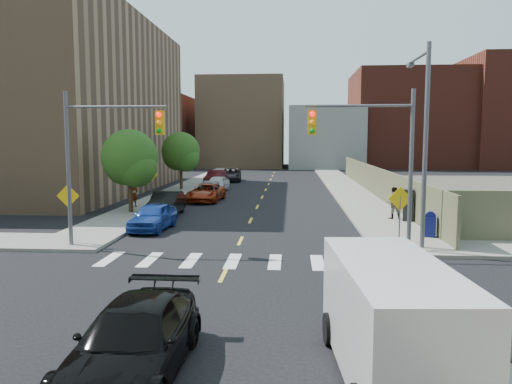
# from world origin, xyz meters

# --- Properties ---
(ground) EXTENTS (160.00, 160.00, 0.00)m
(ground) POSITION_xyz_m (0.00, 0.00, 0.00)
(ground) COLOR black
(ground) RESTS_ON ground
(sidewalk_nw) EXTENTS (3.50, 73.00, 0.15)m
(sidewalk_nw) POSITION_xyz_m (-7.75, 41.50, 0.07)
(sidewalk_nw) COLOR gray
(sidewalk_nw) RESTS_ON ground
(sidewalk_ne) EXTENTS (3.50, 73.00, 0.15)m
(sidewalk_ne) POSITION_xyz_m (7.75, 41.50, 0.07)
(sidewalk_ne) COLOR gray
(sidewalk_ne) RESTS_ON ground
(fence_north) EXTENTS (0.12, 44.00, 2.50)m
(fence_north) POSITION_xyz_m (9.60, 28.00, 1.25)
(fence_north) COLOR #6D6D4C
(fence_north) RESTS_ON ground
(building_nw) EXTENTS (22.00, 30.00, 16.00)m
(building_nw) POSITION_xyz_m (-22.00, 30.00, 8.00)
(building_nw) COLOR #8C6B4C
(building_nw) RESTS_ON ground
(bg_bldg_west) EXTENTS (14.00, 18.00, 12.00)m
(bg_bldg_west) POSITION_xyz_m (-22.00, 70.00, 6.00)
(bg_bldg_west) COLOR #592319
(bg_bldg_west) RESTS_ON ground
(bg_bldg_midwest) EXTENTS (14.00, 16.00, 15.00)m
(bg_bldg_midwest) POSITION_xyz_m (-6.00, 72.00, 7.50)
(bg_bldg_midwest) COLOR #8C6B4C
(bg_bldg_midwest) RESTS_ON ground
(bg_bldg_center) EXTENTS (12.00, 16.00, 10.00)m
(bg_bldg_center) POSITION_xyz_m (8.00, 70.00, 5.00)
(bg_bldg_center) COLOR gray
(bg_bldg_center) RESTS_ON ground
(bg_bldg_east) EXTENTS (18.00, 18.00, 16.00)m
(bg_bldg_east) POSITION_xyz_m (22.00, 72.00, 8.00)
(bg_bldg_east) COLOR #592319
(bg_bldg_east) RESTS_ON ground
(bg_bldg_fareast) EXTENTS (14.00, 16.00, 18.00)m
(bg_bldg_fareast) POSITION_xyz_m (38.00, 70.00, 9.00)
(bg_bldg_fareast) COLOR #592319
(bg_bldg_fareast) RESTS_ON ground
(signal_nw) EXTENTS (4.59, 0.30, 7.00)m
(signal_nw) POSITION_xyz_m (-5.98, 6.00, 4.53)
(signal_nw) COLOR #59595E
(signal_nw) RESTS_ON ground
(signal_ne) EXTENTS (4.59, 0.30, 7.00)m
(signal_ne) POSITION_xyz_m (5.98, 6.00, 4.53)
(signal_ne) COLOR #59595E
(signal_ne) RESTS_ON ground
(streetlight_ne) EXTENTS (0.25, 3.70, 9.00)m
(streetlight_ne) POSITION_xyz_m (8.20, 6.90, 5.22)
(streetlight_ne) COLOR #59595E
(streetlight_ne) RESTS_ON ground
(warn_sign_nw) EXTENTS (1.06, 0.06, 2.83)m
(warn_sign_nw) POSITION_xyz_m (-7.80, 6.50, 1.99)
(warn_sign_nw) COLOR #59595E
(warn_sign_nw) RESTS_ON ground
(warn_sign_ne) EXTENTS (1.06, 0.06, 2.83)m
(warn_sign_ne) POSITION_xyz_m (7.20, 6.50, 1.99)
(warn_sign_ne) COLOR #59595E
(warn_sign_ne) RESTS_ON ground
(warn_sign_midwest) EXTENTS (1.06, 0.06, 2.83)m
(warn_sign_midwest) POSITION_xyz_m (-7.80, 20.00, 1.99)
(warn_sign_midwest) COLOR #59595E
(warn_sign_midwest) RESTS_ON ground
(tree_west_near) EXTENTS (3.66, 3.64, 5.52)m
(tree_west_near) POSITION_xyz_m (-8.00, 16.05, 3.48)
(tree_west_near) COLOR #332114
(tree_west_near) RESTS_ON ground
(tree_west_far) EXTENTS (3.66, 3.64, 5.52)m
(tree_west_far) POSITION_xyz_m (-8.00, 31.05, 3.48)
(tree_west_far) COLOR #332114
(tree_west_far) RESTS_ON ground
(parked_car_blue) EXTENTS (2.03, 4.41, 1.47)m
(parked_car_blue) POSITION_xyz_m (-4.99, 10.56, 0.73)
(parked_car_blue) COLOR #1C3E9A
(parked_car_blue) RESTS_ON ground
(parked_car_black) EXTENTS (1.71, 4.71, 1.54)m
(parked_car_black) POSITION_xyz_m (-5.50, 15.44, 0.77)
(parked_car_black) COLOR black
(parked_car_black) RESTS_ON ground
(parked_car_red) EXTENTS (2.63, 5.16, 1.40)m
(parked_car_red) POSITION_xyz_m (-4.20, 22.79, 0.70)
(parked_car_red) COLOR #982D0F
(parked_car_red) RESTS_ON ground
(parked_car_silver) EXTENTS (1.94, 4.71, 1.36)m
(parked_car_silver) POSITION_xyz_m (-4.20, 24.27, 0.68)
(parked_car_silver) COLOR #B4B7BD
(parked_car_silver) RESTS_ON ground
(parked_car_white) EXTENTS (2.11, 4.49, 1.49)m
(parked_car_white) POSITION_xyz_m (-4.41, 30.14, 0.74)
(parked_car_white) COLOR silver
(parked_car_white) RESTS_ON ground
(parked_car_maroon) EXTENTS (1.99, 4.84, 1.56)m
(parked_car_maroon) POSITION_xyz_m (-5.50, 36.43, 0.78)
(parked_car_maroon) COLOR #3E0C11
(parked_car_maroon) RESTS_ON ground
(parked_car_grey) EXTENTS (2.94, 5.52, 1.48)m
(parked_car_grey) POSITION_xyz_m (-4.56, 41.27, 0.74)
(parked_car_grey) COLOR black
(parked_car_grey) RESTS_ON ground
(black_sedan) EXTENTS (2.18, 5.23, 1.51)m
(black_sedan) POSITION_xyz_m (-0.80, -5.82, 0.76)
(black_sedan) COLOR black
(black_sedan) RESTS_ON ground
(cargo_van) EXTENTS (2.55, 5.50, 2.46)m
(cargo_van) POSITION_xyz_m (4.49, -5.39, 1.29)
(cargo_van) COLOR silver
(cargo_van) RESTS_ON ground
(mailbox) EXTENTS (0.59, 0.50, 1.25)m
(mailbox) POSITION_xyz_m (9.20, 8.92, 0.76)
(mailbox) COLOR #0E1357
(mailbox) RESTS_ON sidewalk_ne
(payphone) EXTENTS (0.67, 0.60, 1.85)m
(payphone) POSITION_xyz_m (9.20, 13.56, 1.07)
(payphone) COLOR black
(payphone) RESTS_ON sidewalk_ne
(pedestrian_west) EXTENTS (0.67, 0.79, 1.83)m
(pedestrian_west) POSITION_xyz_m (-8.53, 18.34, 1.06)
(pedestrian_west) COLOR gray
(pedestrian_west) RESTS_ON sidewalk_nw
(pedestrian_east) EXTENTS (0.96, 0.78, 1.89)m
(pedestrian_east) POSITION_xyz_m (8.52, 14.44, 1.09)
(pedestrian_east) COLOR gray
(pedestrian_east) RESTS_ON sidewalk_ne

